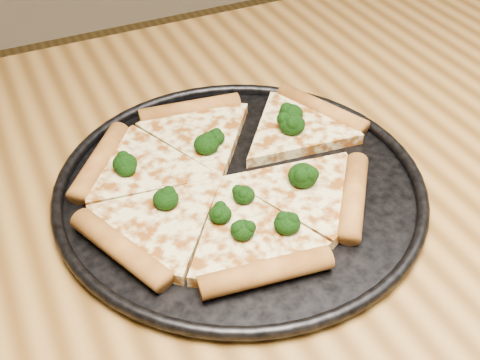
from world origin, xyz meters
name	(u,v)px	position (x,y,z in m)	size (l,w,h in m)	color
dining_table	(332,242)	(0.00, 0.00, 0.66)	(1.20, 0.90, 0.75)	olive
pizza_pan	(240,186)	(-0.10, 0.04, 0.76)	(0.40, 0.40, 0.02)	black
pizza	(226,175)	(-0.11, 0.05, 0.77)	(0.36, 0.32, 0.02)	beige
broccoli_florets	(243,162)	(-0.09, 0.05, 0.78)	(0.23, 0.19, 0.02)	black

